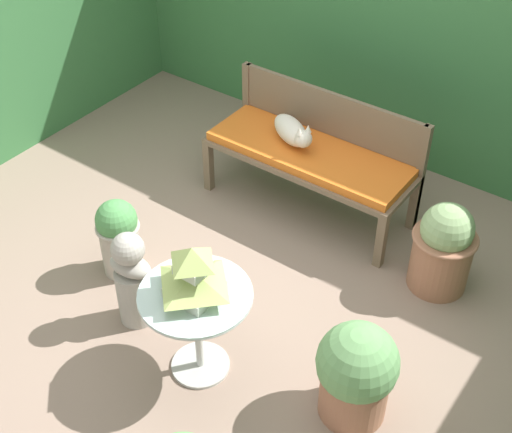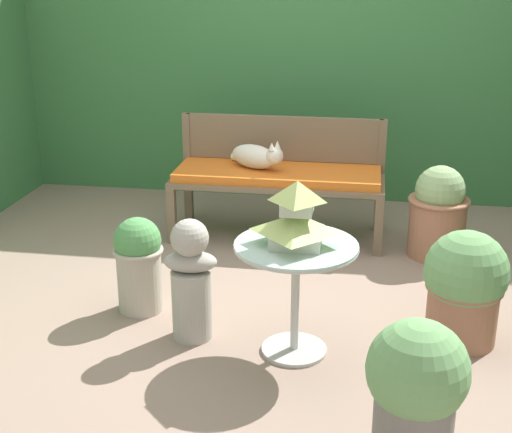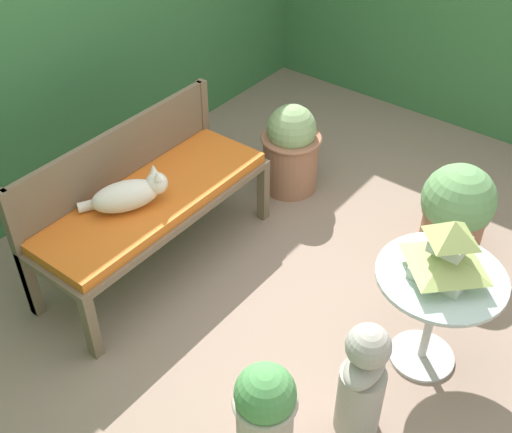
% 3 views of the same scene
% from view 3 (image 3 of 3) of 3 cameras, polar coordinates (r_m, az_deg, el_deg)
% --- Properties ---
extents(ground, '(30.00, 30.00, 0.00)m').
position_cam_3_polar(ground, '(3.76, 3.69, -8.33)').
color(ground, gray).
extents(foliage_hedge_back, '(6.40, 0.84, 2.19)m').
position_cam_3_polar(foliage_hedge_back, '(4.58, -21.16, 15.17)').
color(foliage_hedge_back, '#38703D').
rests_on(foliage_hedge_back, ground).
extents(foliage_hedge_right, '(0.70, 3.50, 1.79)m').
position_cam_3_polar(foliage_hedge_right, '(5.55, 20.56, 17.06)').
color(foliage_hedge_right, '#38703D').
rests_on(foliage_hedge_right, ground).
extents(garden_bench, '(1.54, 0.56, 0.52)m').
position_cam_3_polar(garden_bench, '(3.80, -9.11, 1.12)').
color(garden_bench, brown).
rests_on(garden_bench, ground).
extents(bench_backrest, '(1.54, 0.06, 0.86)m').
position_cam_3_polar(bench_backrest, '(3.86, -12.11, 4.68)').
color(bench_backrest, brown).
rests_on(bench_backrest, ground).
extents(cat, '(0.44, 0.38, 0.23)m').
position_cam_3_polar(cat, '(3.63, -11.25, 1.95)').
color(cat, silver).
rests_on(cat, garden_bench).
extents(patio_table, '(0.64, 0.64, 0.61)m').
position_cam_3_polar(patio_table, '(3.29, 15.78, -6.66)').
color(patio_table, '#B7B7B2').
rests_on(patio_table, ground).
extents(pagoda_birdhouse, '(0.34, 0.34, 0.33)m').
position_cam_3_polar(pagoda_birdhouse, '(3.11, 16.65, -3.11)').
color(pagoda_birdhouse, '#B2BCA8').
rests_on(pagoda_birdhouse, patio_table).
extents(garden_bust, '(0.30, 0.22, 0.69)m').
position_cam_3_polar(garden_bust, '(3.05, 9.44, -14.24)').
color(garden_bust, '#A39E93').
rests_on(garden_bust, ground).
extents(potted_plant_hedge_corner, '(0.45, 0.45, 0.63)m').
position_cam_3_polar(potted_plant_hedge_corner, '(4.09, 17.35, 0.49)').
color(potted_plant_hedge_corner, '#9E664C').
rests_on(potted_plant_hedge_corner, ground).
extents(potted_plant_patio_mid, '(0.42, 0.42, 0.65)m').
position_cam_3_polar(potted_plant_patio_mid, '(4.49, 3.11, 6.01)').
color(potted_plant_patio_mid, '#9E664C').
rests_on(potted_plant_patio_mid, ground).
extents(potted_plant_bench_left, '(0.29, 0.29, 0.58)m').
position_cam_3_polar(potted_plant_bench_left, '(2.96, 0.80, -16.95)').
color(potted_plant_bench_left, '#ADA393').
rests_on(potted_plant_bench_left, ground).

